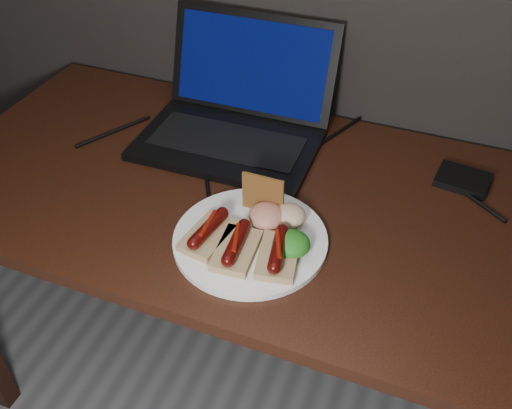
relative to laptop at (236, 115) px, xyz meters
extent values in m
cube|color=#38190E|center=(0.11, -0.19, -0.07)|extent=(1.40, 0.70, 0.03)
cube|color=#38190E|center=(-0.54, 0.11, -0.44)|extent=(0.05, 0.05, 0.72)
cube|color=black|center=(0.00, -0.06, -0.04)|extent=(0.41, 0.27, 0.02)
cube|color=black|center=(0.00, -0.06, -0.03)|extent=(0.35, 0.15, 0.00)
cube|color=black|center=(0.00, 0.11, 0.08)|extent=(0.41, 0.10, 0.23)
cube|color=#080747|center=(0.00, 0.11, 0.08)|extent=(0.37, 0.08, 0.20)
cube|color=black|center=(0.52, 0.00, -0.04)|extent=(0.12, 0.10, 0.02)
cylinder|color=black|center=(0.00, -0.17, -0.05)|extent=(0.10, 0.16, 0.01)
cylinder|color=black|center=(0.22, 0.07, -0.05)|extent=(0.09, 0.21, 0.01)
cylinder|color=black|center=(0.56, -0.06, -0.05)|extent=(0.12, 0.09, 0.01)
cylinder|color=black|center=(-0.28, -0.10, -0.05)|extent=(0.10, 0.18, 0.01)
cylinder|color=white|center=(0.17, -0.33, -0.05)|extent=(0.35, 0.35, 0.01)
cube|color=tan|center=(0.10, -0.36, -0.03)|extent=(0.09, 0.12, 0.02)
cylinder|color=#4E0A05|center=(0.10, -0.36, -0.01)|extent=(0.04, 0.10, 0.02)
sphere|color=#4E0A05|center=(0.09, -0.41, -0.01)|extent=(0.02, 0.02, 0.02)
sphere|color=#4E0A05|center=(0.10, -0.32, -0.01)|extent=(0.03, 0.02, 0.02)
cylinder|color=maroon|center=(0.10, -0.36, 0.00)|extent=(0.01, 0.07, 0.01)
cube|color=tan|center=(0.16, -0.38, -0.03)|extent=(0.08, 0.12, 0.02)
cylinder|color=#4E0A05|center=(0.16, -0.38, -0.01)|extent=(0.03, 0.10, 0.02)
sphere|color=#4E0A05|center=(0.16, -0.43, -0.01)|extent=(0.02, 0.02, 0.02)
sphere|color=#4E0A05|center=(0.16, -0.33, -0.01)|extent=(0.02, 0.02, 0.02)
cylinder|color=maroon|center=(0.16, -0.38, 0.00)|extent=(0.03, 0.07, 0.01)
cube|color=tan|center=(0.24, -0.37, -0.03)|extent=(0.09, 0.13, 0.02)
cylinder|color=#4E0A05|center=(0.24, -0.37, -0.01)|extent=(0.04, 0.10, 0.02)
sphere|color=#4E0A05|center=(0.24, -0.41, -0.01)|extent=(0.03, 0.02, 0.02)
sphere|color=#4E0A05|center=(0.23, -0.32, -0.01)|extent=(0.02, 0.02, 0.02)
cylinder|color=maroon|center=(0.24, -0.37, 0.00)|extent=(0.03, 0.07, 0.01)
cube|color=#965629|center=(0.16, -0.25, 0.00)|extent=(0.09, 0.01, 0.08)
ellipsoid|color=#1C5511|center=(0.25, -0.34, -0.02)|extent=(0.07, 0.07, 0.04)
ellipsoid|color=#AB1115|center=(0.18, -0.28, -0.02)|extent=(0.07, 0.07, 0.04)
ellipsoid|color=beige|center=(0.22, -0.26, -0.02)|extent=(0.06, 0.06, 0.04)
camera|label=1|loc=(0.46, -1.05, 0.71)|focal=40.00mm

